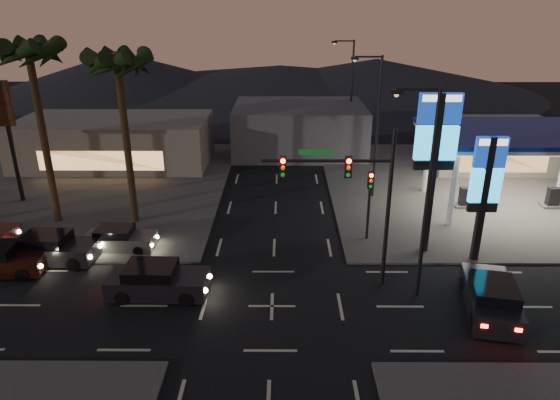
{
  "coord_description": "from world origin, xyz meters",
  "views": [
    {
      "loc": [
        0.5,
        -19.82,
        13.28
      ],
      "look_at": [
        0.34,
        5.92,
        3.0
      ],
      "focal_mm": 32.0,
      "sensor_mm": 36.0,
      "label": 1
    }
  ],
  "objects_px": {
    "car_lane_b_mid": "(52,248)",
    "suv_station": "(491,297)",
    "pylon_sign_short": "(486,181)",
    "traffic_signal_mast": "(353,187)",
    "gas_station": "(520,136)",
    "car_lane_a_front": "(157,281)",
    "pylon_sign_tall": "(436,143)",
    "car_lane_b_front": "(119,239)"
  },
  "relations": [
    {
      "from": "traffic_signal_mast",
      "to": "car_lane_b_front",
      "type": "bearing_deg",
      "value": 163.3
    },
    {
      "from": "car_lane_a_front",
      "to": "car_lane_b_front",
      "type": "xyz_separation_m",
      "value": [
        -3.31,
        4.77,
        -0.12
      ]
    },
    {
      "from": "suv_station",
      "to": "pylon_sign_short",
      "type": "bearing_deg",
      "value": 78.2
    },
    {
      "from": "gas_station",
      "to": "car_lane_b_mid",
      "type": "relative_size",
      "value": 2.46
    },
    {
      "from": "pylon_sign_tall",
      "to": "car_lane_b_front",
      "type": "distance_m",
      "value": 18.32
    },
    {
      "from": "car_lane_a_front",
      "to": "pylon_sign_tall",
      "type": "bearing_deg",
      "value": 17.71
    },
    {
      "from": "pylon_sign_tall",
      "to": "traffic_signal_mast",
      "type": "bearing_deg",
      "value": -143.48
    },
    {
      "from": "pylon_sign_tall",
      "to": "suv_station",
      "type": "height_order",
      "value": "pylon_sign_tall"
    },
    {
      "from": "pylon_sign_short",
      "to": "suv_station",
      "type": "bearing_deg",
      "value": -101.8
    },
    {
      "from": "pylon_sign_short",
      "to": "traffic_signal_mast",
      "type": "distance_m",
      "value": 7.69
    },
    {
      "from": "pylon_sign_short",
      "to": "car_lane_b_mid",
      "type": "bearing_deg",
      "value": -179.71
    },
    {
      "from": "pylon_sign_tall",
      "to": "car_lane_b_front",
      "type": "relative_size",
      "value": 2.17
    },
    {
      "from": "pylon_sign_tall",
      "to": "pylon_sign_short",
      "type": "distance_m",
      "value": 3.2
    },
    {
      "from": "car_lane_b_mid",
      "to": "pylon_sign_short",
      "type": "bearing_deg",
      "value": 0.29
    },
    {
      "from": "car_lane_a_front",
      "to": "traffic_signal_mast",
      "type": "bearing_deg",
      "value": 6.0
    },
    {
      "from": "gas_station",
      "to": "traffic_signal_mast",
      "type": "distance_m",
      "value": 15.82
    },
    {
      "from": "car_lane_a_front",
      "to": "suv_station",
      "type": "distance_m",
      "value": 15.62
    },
    {
      "from": "gas_station",
      "to": "car_lane_a_front",
      "type": "bearing_deg",
      "value": -153.0
    },
    {
      "from": "car_lane_a_front",
      "to": "suv_station",
      "type": "xyz_separation_m",
      "value": [
        15.56,
        -1.37,
        0.02
      ]
    },
    {
      "from": "gas_station",
      "to": "pylon_sign_short",
      "type": "bearing_deg",
      "value": -123.69
    },
    {
      "from": "suv_station",
      "to": "car_lane_a_front",
      "type": "bearing_deg",
      "value": 174.97
    },
    {
      "from": "pylon_sign_tall",
      "to": "gas_station",
      "type": "bearing_deg",
      "value": 40.91
    },
    {
      "from": "pylon_sign_short",
      "to": "car_lane_b_mid",
      "type": "distance_m",
      "value": 23.45
    },
    {
      "from": "car_lane_b_front",
      "to": "pylon_sign_tall",
      "type": "bearing_deg",
      "value": -0.92
    },
    {
      "from": "pylon_sign_tall",
      "to": "car_lane_a_front",
      "type": "xyz_separation_m",
      "value": [
        -14.07,
        -4.49,
        -5.65
      ]
    },
    {
      "from": "pylon_sign_short",
      "to": "car_lane_b_mid",
      "type": "height_order",
      "value": "pylon_sign_short"
    },
    {
      "from": "car_lane_b_mid",
      "to": "suv_station",
      "type": "distance_m",
      "value": 22.61
    },
    {
      "from": "car_lane_a_front",
      "to": "car_lane_b_front",
      "type": "distance_m",
      "value": 5.81
    },
    {
      "from": "car_lane_b_front",
      "to": "car_lane_a_front",
      "type": "bearing_deg",
      "value": -55.28
    },
    {
      "from": "gas_station",
      "to": "car_lane_b_front",
      "type": "relative_size",
      "value": 2.94
    },
    {
      "from": "car_lane_b_front",
      "to": "car_lane_b_mid",
      "type": "bearing_deg",
      "value": -156.72
    },
    {
      "from": "pylon_sign_short",
      "to": "traffic_signal_mast",
      "type": "xyz_separation_m",
      "value": [
        -7.24,
        -2.51,
        0.57
      ]
    },
    {
      "from": "pylon_sign_tall",
      "to": "car_lane_b_mid",
      "type": "height_order",
      "value": "pylon_sign_tall"
    },
    {
      "from": "car_lane_b_front",
      "to": "car_lane_b_mid",
      "type": "height_order",
      "value": "car_lane_b_mid"
    },
    {
      "from": "gas_station",
      "to": "pylon_sign_tall",
      "type": "distance_m",
      "value": 10.01
    },
    {
      "from": "pylon_sign_tall",
      "to": "pylon_sign_short",
      "type": "height_order",
      "value": "pylon_sign_tall"
    },
    {
      "from": "car_lane_a_front",
      "to": "suv_station",
      "type": "relative_size",
      "value": 0.96
    },
    {
      "from": "traffic_signal_mast",
      "to": "car_lane_a_front",
      "type": "height_order",
      "value": "traffic_signal_mast"
    },
    {
      "from": "pylon_sign_tall",
      "to": "traffic_signal_mast",
      "type": "height_order",
      "value": "pylon_sign_tall"
    },
    {
      "from": "gas_station",
      "to": "pylon_sign_short",
      "type": "distance_m",
      "value": 9.02
    },
    {
      "from": "gas_station",
      "to": "pylon_sign_short",
      "type": "xyz_separation_m",
      "value": [
        -5.0,
        -7.5,
        -0.42
      ]
    },
    {
      "from": "traffic_signal_mast",
      "to": "pylon_sign_short",
      "type": "bearing_deg",
      "value": 19.13
    }
  ]
}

